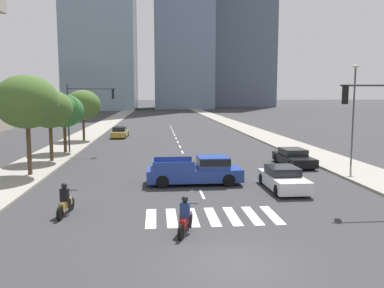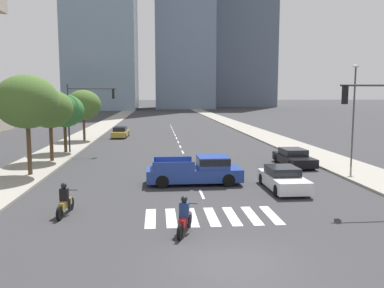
{
  "view_description": "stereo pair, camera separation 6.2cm",
  "coord_description": "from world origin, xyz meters",
  "px_view_note": "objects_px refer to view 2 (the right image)",
  "views": [
    {
      "loc": [
        -2.43,
        -11.9,
        5.36
      ],
      "look_at": [
        0.0,
        15.01,
        2.0
      ],
      "focal_mm": 37.25,
      "sensor_mm": 36.0,
      "label": 1
    },
    {
      "loc": [
        -2.37,
        -11.91,
        5.36
      ],
      "look_at": [
        0.0,
        15.01,
        2.0
      ],
      "focal_mm": 37.25,
      "sensor_mm": 36.0,
      "label": 2
    }
  ],
  "objects_px": {
    "street_tree_nearest": "(27,102)",
    "street_tree_third": "(64,111)",
    "pickup_truck": "(199,170)",
    "motorcycle_trailing": "(65,202)",
    "street_tree_second": "(50,109)",
    "street_lamp_east": "(354,108)",
    "street_tree_fourth": "(83,105)",
    "sedan_white_2": "(283,179)",
    "motorcycle_lead": "(185,218)",
    "traffic_signal_far": "(86,106)",
    "sedan_black_1": "(294,158)",
    "sedan_gold_0": "(120,133)"
  },
  "relations": [
    {
      "from": "street_tree_nearest",
      "to": "street_tree_third",
      "type": "relative_size",
      "value": 1.23
    },
    {
      "from": "pickup_truck",
      "to": "motorcycle_trailing",
      "type": "bearing_deg",
      "value": -139.31
    },
    {
      "from": "motorcycle_trailing",
      "to": "street_tree_second",
      "type": "distance_m",
      "value": 15.39
    },
    {
      "from": "street_lamp_east",
      "to": "street_tree_third",
      "type": "relative_size",
      "value": 1.39
    },
    {
      "from": "street_tree_fourth",
      "to": "sedan_white_2",
      "type": "bearing_deg",
      "value": -58.07
    },
    {
      "from": "sedan_white_2",
      "to": "street_tree_nearest",
      "type": "relative_size",
      "value": 0.67
    },
    {
      "from": "motorcycle_lead",
      "to": "street_tree_second",
      "type": "xyz_separation_m",
      "value": [
        -9.38,
        17.11,
        3.66
      ]
    },
    {
      "from": "traffic_signal_far",
      "to": "street_tree_second",
      "type": "bearing_deg",
      "value": -112.84
    },
    {
      "from": "sedan_black_1",
      "to": "street_tree_fourth",
      "type": "relative_size",
      "value": 0.83
    },
    {
      "from": "motorcycle_trailing",
      "to": "street_lamp_east",
      "type": "bearing_deg",
      "value": -55.29
    },
    {
      "from": "street_tree_second",
      "to": "pickup_truck",
      "type": "bearing_deg",
      "value": -38.41
    },
    {
      "from": "traffic_signal_far",
      "to": "street_tree_third",
      "type": "distance_m",
      "value": 2.01
    },
    {
      "from": "street_tree_nearest",
      "to": "street_tree_second",
      "type": "xyz_separation_m",
      "value": [
        0.0,
        5.5,
        -0.65
      ]
    },
    {
      "from": "motorcycle_trailing",
      "to": "traffic_signal_far",
      "type": "xyz_separation_m",
      "value": [
        -2.27,
        18.98,
        3.76
      ]
    },
    {
      "from": "motorcycle_trailing",
      "to": "traffic_signal_far",
      "type": "relative_size",
      "value": 0.34
    },
    {
      "from": "pickup_truck",
      "to": "sedan_black_1",
      "type": "bearing_deg",
      "value": 35.16
    },
    {
      "from": "street_tree_third",
      "to": "street_tree_second",
      "type": "bearing_deg",
      "value": -90.0
    },
    {
      "from": "pickup_truck",
      "to": "street_tree_second",
      "type": "distance_m",
      "value": 14.23
    },
    {
      "from": "sedan_gold_0",
      "to": "street_lamp_east",
      "type": "height_order",
      "value": "street_lamp_east"
    },
    {
      "from": "pickup_truck",
      "to": "street_tree_nearest",
      "type": "height_order",
      "value": "street_tree_nearest"
    },
    {
      "from": "motorcycle_trailing",
      "to": "sedan_black_1",
      "type": "relative_size",
      "value": 0.44
    },
    {
      "from": "pickup_truck",
      "to": "sedan_gold_0",
      "type": "bearing_deg",
      "value": 104.37
    },
    {
      "from": "pickup_truck",
      "to": "street_tree_second",
      "type": "bearing_deg",
      "value": 141.2
    },
    {
      "from": "sedan_white_2",
      "to": "street_tree_second",
      "type": "bearing_deg",
      "value": -124.6
    },
    {
      "from": "motorcycle_lead",
      "to": "street_tree_nearest",
      "type": "xyz_separation_m",
      "value": [
        -9.38,
        11.61,
        4.31
      ]
    },
    {
      "from": "street_lamp_east",
      "to": "street_tree_second",
      "type": "xyz_separation_m",
      "value": [
        -22.54,
        4.37,
        -0.16
      ]
    },
    {
      "from": "sedan_white_2",
      "to": "street_lamp_east",
      "type": "relative_size",
      "value": 0.6
    },
    {
      "from": "motorcycle_lead",
      "to": "street_tree_nearest",
      "type": "distance_m",
      "value": 15.54
    },
    {
      "from": "street_tree_second",
      "to": "street_tree_fourth",
      "type": "relative_size",
      "value": 0.98
    },
    {
      "from": "street_tree_nearest",
      "to": "street_tree_third",
      "type": "distance_m",
      "value": 10.37
    },
    {
      "from": "sedan_black_1",
      "to": "sedan_white_2",
      "type": "bearing_deg",
      "value": -24.86
    },
    {
      "from": "sedan_black_1",
      "to": "street_tree_third",
      "type": "xyz_separation_m",
      "value": [
        -18.69,
        7.79,
        3.32
      ]
    },
    {
      "from": "sedan_gold_0",
      "to": "motorcycle_lead",
      "type": "bearing_deg",
      "value": -167.88
    },
    {
      "from": "street_tree_fourth",
      "to": "motorcycle_lead",
      "type": "bearing_deg",
      "value": -73.36
    },
    {
      "from": "sedan_gold_0",
      "to": "sedan_white_2",
      "type": "xyz_separation_m",
      "value": [
        11.7,
        -28.82,
        -0.02
      ]
    },
    {
      "from": "motorcycle_trailing",
      "to": "traffic_signal_far",
      "type": "bearing_deg",
      "value": 12.94
    },
    {
      "from": "pickup_truck",
      "to": "sedan_white_2",
      "type": "bearing_deg",
      "value": -22.76
    },
    {
      "from": "sedan_white_2",
      "to": "street_tree_nearest",
      "type": "xyz_separation_m",
      "value": [
        -15.44,
        4.99,
        4.29
      ]
    },
    {
      "from": "motorcycle_lead",
      "to": "sedan_white_2",
      "type": "relative_size",
      "value": 0.49
    },
    {
      "from": "pickup_truck",
      "to": "street_tree_third",
      "type": "bearing_deg",
      "value": 128.52
    },
    {
      "from": "traffic_signal_far",
      "to": "sedan_gold_0",
      "type": "bearing_deg",
      "value": 82.59
    },
    {
      "from": "motorcycle_trailing",
      "to": "street_tree_nearest",
      "type": "height_order",
      "value": "street_tree_nearest"
    },
    {
      "from": "motorcycle_lead",
      "to": "traffic_signal_far",
      "type": "xyz_separation_m",
      "value": [
        -7.43,
        21.74,
        3.76
      ]
    },
    {
      "from": "street_tree_nearest",
      "to": "street_lamp_east",
      "type": "bearing_deg",
      "value": 2.87
    },
    {
      "from": "motorcycle_lead",
      "to": "sedan_black_1",
      "type": "bearing_deg",
      "value": -16.66
    },
    {
      "from": "sedan_gold_0",
      "to": "street_tree_second",
      "type": "xyz_separation_m",
      "value": [
        -3.73,
        -18.34,
        3.62
      ]
    },
    {
      "from": "sedan_gold_0",
      "to": "traffic_signal_far",
      "type": "bearing_deg",
      "value": 175.66
    },
    {
      "from": "motorcycle_trailing",
      "to": "street_tree_nearest",
      "type": "distance_m",
      "value": 10.71
    },
    {
      "from": "street_lamp_east",
      "to": "street_tree_nearest",
      "type": "distance_m",
      "value": 22.57
    },
    {
      "from": "street_lamp_east",
      "to": "street_tree_third",
      "type": "distance_m",
      "value": 24.35
    }
  ]
}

